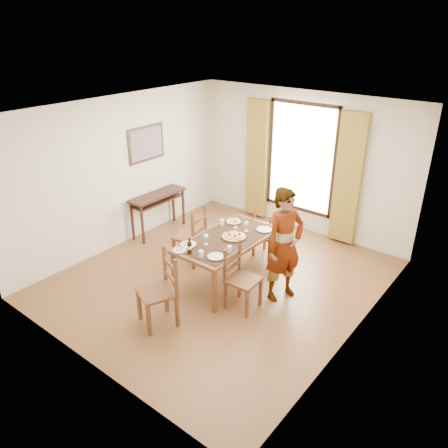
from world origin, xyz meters
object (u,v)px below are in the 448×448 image
Objects in this scene: dining_table at (227,242)px; man at (284,245)px; pasta_platter at (234,234)px; console_table at (158,200)px.

dining_table is 0.99× the size of man.
dining_table is 4.32× the size of pasta_platter.
console_table is at bearing 103.19° from man.
console_table is 0.69× the size of man.
man reaches higher than console_table.
man is at bearing -7.37° from console_table.
console_table is 3.00× the size of pasta_platter.
console_table is 0.69× the size of dining_table.
dining_table is at bearing -131.35° from pasta_platter.
man reaches higher than pasta_platter.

